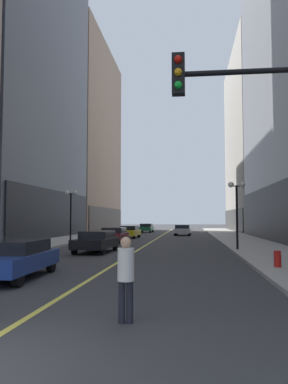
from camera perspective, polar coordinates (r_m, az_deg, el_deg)
name	(u,v)px	position (r m, az deg, el deg)	size (l,w,h in m)	color
ground_plane	(156,239)	(39.98, 1.81, -6.90)	(200.00, 200.00, 0.00)	#38383A
sidewalk_left	(78,238)	(41.51, -9.69, -6.64)	(4.50, 78.00, 0.15)	#ADA8A0
sidewalk_right	(239,239)	(40.12, 13.71, -6.68)	(4.50, 78.00, 0.15)	#ADA8A0
lane_centre_stripe	(156,239)	(39.98, 1.81, -6.90)	(0.16, 70.00, 0.01)	#E5D64C
building_left_far	(79,138)	(68.94, -9.57, 7.77)	(10.47, 26.00, 32.11)	gray
building_right_far	(267,142)	(67.21, 17.63, 7.07)	(11.50, 26.00, 29.48)	#A8A399
car_blue	(14,258)	(14.53, -18.61, -9.11)	(2.17, 4.80, 1.32)	navy
car_black	(96,241)	(24.26, -6.99, -7.11)	(2.09, 4.64, 1.32)	black
car_maroon	(114,235)	(33.41, -4.45, -6.25)	(1.99, 4.20, 1.32)	maroon
car_yellow	(129,231)	(41.65, -2.15, -5.79)	(1.96, 4.50, 1.32)	yellow
car_silver	(183,230)	(48.47, 5.71, -5.51)	(2.11, 4.42, 1.32)	#B7B7BC
car_green	(146,228)	(58.14, 0.33, -5.26)	(1.96, 4.12, 1.32)	#196038
pedestrian_in_white_shirt	(126,272)	(7.98, -2.68, -11.72)	(0.38, 0.38, 1.72)	black
traffic_light_near_right	(283,139)	(8.61, 19.71, 7.39)	(3.43, 0.35, 5.65)	black
street_lamp_left_far	(71,204)	(32.85, -10.69, -1.81)	(1.06, 0.36, 4.43)	black
street_lamp_right_mid	(237,200)	(25.35, 13.46, -1.16)	(1.06, 0.36, 4.43)	black
fire_hydrant_right	(278,261)	(16.63, 19.03, -9.53)	(0.28, 0.28, 0.80)	red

